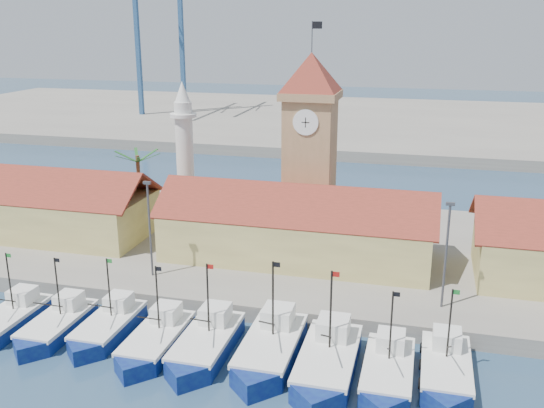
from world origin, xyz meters
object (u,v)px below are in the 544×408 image
(boat_0, at_px, (8,321))
(clock_tower, at_px, (310,143))
(boat_4, at_px, (205,346))
(minaret, at_px, (185,152))

(boat_0, relative_size, clock_tower, 0.39)
(boat_4, relative_size, minaret, 0.61)
(clock_tower, bearing_deg, boat_4, -97.66)
(boat_0, height_order, boat_4, boat_4)
(clock_tower, distance_m, minaret, 15.30)
(boat_4, bearing_deg, minaret, 114.65)
(boat_0, distance_m, boat_4, 17.05)
(boat_4, bearing_deg, boat_0, -179.38)
(boat_0, height_order, minaret, minaret)
(boat_0, height_order, clock_tower, clock_tower)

